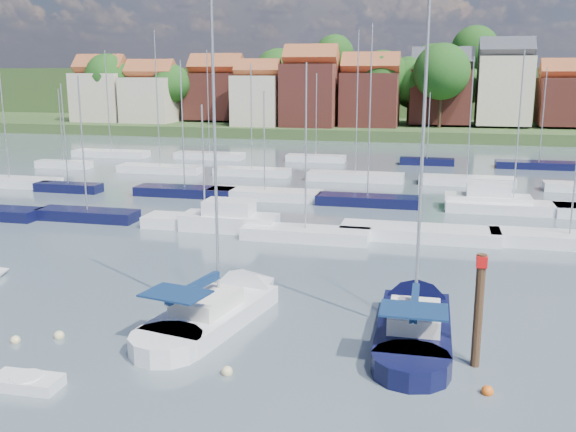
# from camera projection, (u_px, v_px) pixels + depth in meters

# --- Properties ---
(ground) EXTENTS (260.00, 260.00, 0.00)m
(ground) POSITION_uv_depth(u_px,v_px,m) (343.00, 186.00, 64.58)
(ground) COLOR #4B5A66
(ground) RESTS_ON ground
(sailboat_centre) EXTENTS (5.34, 12.03, 15.82)m
(sailboat_centre) POSITION_uv_depth(u_px,v_px,m) (229.00, 306.00, 30.78)
(sailboat_centre) COLOR white
(sailboat_centre) RESTS_ON ground
(sailboat_navy) EXTENTS (3.18, 11.57, 15.98)m
(sailboat_navy) POSITION_uv_depth(u_px,v_px,m) (415.00, 318.00, 29.16)
(sailboat_navy) COLOR black
(sailboat_navy) RESTS_ON ground
(tender) EXTENTS (2.59, 1.25, 0.55)m
(tender) POSITION_uv_depth(u_px,v_px,m) (26.00, 382.00, 23.48)
(tender) COLOR white
(tender) RESTS_ON ground
(timber_piling) EXTENTS (0.40, 0.40, 6.82)m
(timber_piling) POSITION_uv_depth(u_px,v_px,m) (477.00, 333.00, 24.96)
(timber_piling) COLOR #4C331E
(timber_piling) RESTS_ON ground
(buoy_c) EXTENTS (0.43, 0.43, 0.43)m
(buoy_c) POSITION_uv_depth(u_px,v_px,m) (16.00, 343.00, 27.43)
(buoy_c) COLOR beige
(buoy_c) RESTS_ON ground
(buoy_d) EXTENTS (0.45, 0.45, 0.45)m
(buoy_d) POSITION_uv_depth(u_px,v_px,m) (227.00, 374.00, 24.57)
(buoy_d) COLOR beige
(buoy_d) RESTS_ON ground
(buoy_e) EXTENTS (0.55, 0.55, 0.55)m
(buoy_e) POSITION_uv_depth(u_px,v_px,m) (265.00, 304.00, 31.95)
(buoy_e) COLOR #D85914
(buoy_e) RESTS_ON ground
(buoy_f) EXTENTS (0.50, 0.50, 0.50)m
(buoy_f) POSITION_uv_depth(u_px,v_px,m) (390.00, 378.00, 24.29)
(buoy_f) COLOR #D85914
(buoy_f) RESTS_ON ground
(buoy_g) EXTENTS (0.44, 0.44, 0.44)m
(buoy_g) POSITION_uv_depth(u_px,v_px,m) (487.00, 394.00, 23.07)
(buoy_g) COLOR #D85914
(buoy_g) RESTS_ON ground
(buoy_h) EXTENTS (0.45, 0.45, 0.45)m
(buoy_h) POSITION_uv_depth(u_px,v_px,m) (59.00, 338.00, 27.90)
(buoy_h) COLOR beige
(buoy_h) RESTS_ON ground
(marina_field) EXTENTS (79.62, 41.41, 15.93)m
(marina_field) POSITION_uv_depth(u_px,v_px,m) (355.00, 192.00, 59.45)
(marina_field) COLOR white
(marina_field) RESTS_ON ground
(far_shore_town) EXTENTS (212.46, 90.00, 22.27)m
(far_shore_town) POSITION_uv_depth(u_px,v_px,m) (411.00, 100.00, 151.01)
(far_shore_town) COLOR #395229
(far_shore_town) RESTS_ON ground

